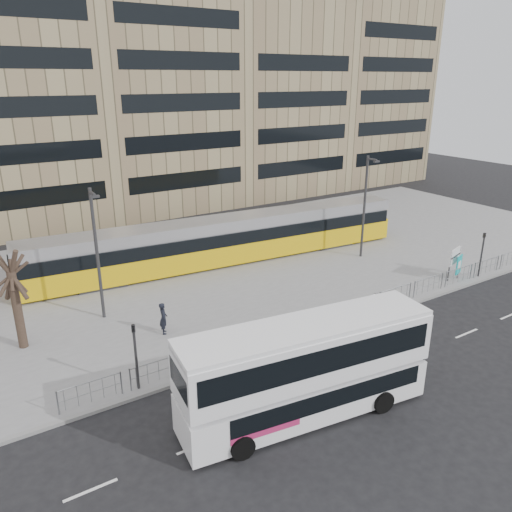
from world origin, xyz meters
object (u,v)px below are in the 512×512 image
station_sign (455,257)px  pedestrian (163,318)px  double_decker_bus (306,367)px  tram (226,240)px  lamp_post_east (365,203)px  traffic_light_west (135,348)px  traffic_light_east (482,249)px  bare_tree (6,246)px  ad_panel (459,265)px  lamp_post_west (97,249)px

station_sign → pedestrian: 19.87m
double_decker_bus → pedestrian: 9.61m
tram → pedestrian: (-8.16, -7.78, -0.81)m
station_sign → lamp_post_east: (-2.24, 6.43, 2.72)m
traffic_light_west → traffic_light_east: (24.18, 0.00, 0.00)m
double_decker_bus → bare_tree: bearing=134.0°
pedestrian → lamp_post_east: (17.35, 3.19, 3.29)m
double_decker_bus → station_sign: bearing=26.7°
station_sign → pedestrian: station_sign is taller
pedestrian → station_sign: bearing=-81.6°
station_sign → ad_panel: bearing=-82.6°
ad_panel → traffic_light_east: bearing=-36.7°
double_decker_bus → station_sign: size_ratio=5.07×
bare_tree → pedestrian: bearing=-20.9°
tram → lamp_post_east: (9.19, -4.59, 2.48)m
pedestrian → lamp_post_east: lamp_post_east is taller
pedestrian → lamp_post_west: bearing=48.8°
pedestrian → bare_tree: bare_tree is taller
station_sign → bare_tree: size_ratio=0.28×
bare_tree → lamp_post_west: bearing=13.4°
ad_panel → lamp_post_east: bearing=92.2°
pedestrian → lamp_post_west: size_ratio=0.23×
tram → ad_panel: size_ratio=17.55×
ad_panel → tram: bearing=118.4°
double_decker_bus → ad_panel: double_decker_bus is taller
traffic_light_west → lamp_post_east: 21.65m
double_decker_bus → lamp_post_west: size_ratio=1.42×
lamp_post_east → traffic_light_east: bearing=-61.8°
tram → station_sign: size_ratio=13.72×
tram → traffic_light_west: bearing=-128.0°
traffic_light_west → lamp_post_east: size_ratio=0.41×
ad_panel → bare_tree: 27.31m
bare_tree → traffic_light_east: bearing=-13.3°
double_decker_bus → pedestrian: size_ratio=6.05×
tram → traffic_light_east: tram is taller
lamp_post_west → bare_tree: bearing=-166.6°
lamp_post_west → traffic_light_west: bearing=-95.9°
tram → traffic_light_west: tram is taller
tram → lamp_post_west: size_ratio=3.84×
tram → ad_panel: bearing=-39.4°
tram → traffic_light_east: 17.67m
pedestrian → traffic_light_west: (-2.92, -4.08, 1.10)m
tram → station_sign: 15.88m
tram → traffic_light_west: size_ratio=9.20×
traffic_light_east → lamp_post_west: size_ratio=0.42×
double_decker_bus → lamp_post_east: lamp_post_east is taller
traffic_light_east → bare_tree: bare_tree is taller
traffic_light_east → pedestrian: bearing=153.2°
pedestrian → tram: bearing=-28.6°
tram → ad_panel: tram is taller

